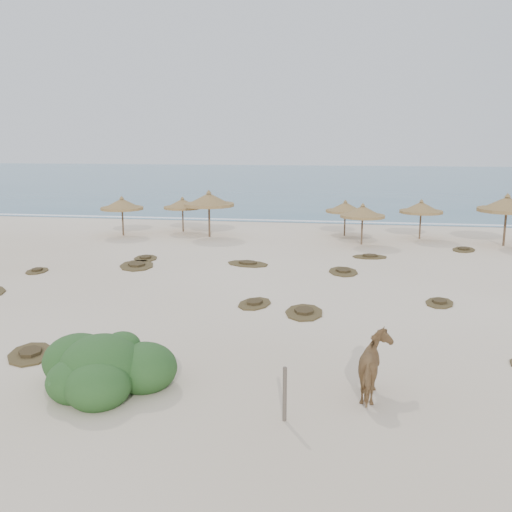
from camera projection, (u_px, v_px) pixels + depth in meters
The scene contains 24 objects.
ground at pixel (268, 325), 19.89m from camera, with size 160.00×160.00×0.00m, color beige.
ocean at pixel (332, 179), 92.42m from camera, with size 200.00×100.00×0.01m, color #295C7B.
foam_line at pixel (314, 221), 45.03m from camera, with size 70.00×0.60×0.01m, color white.
palapa_0 at pixel (122, 205), 38.16m from camera, with size 3.61×3.61×2.68m.
palapa_1 at pixel (182, 204), 39.78m from camera, with size 3.16×3.16×2.47m.
palapa_2 at pixel (209, 200), 37.49m from camera, with size 3.82×3.82×3.13m.
palapa_3 at pixel (363, 212), 34.78m from camera, with size 2.83×2.83×2.58m.
palapa_4 at pixel (345, 208), 37.99m from camera, with size 3.03×3.03×2.44m.
palapa_5 at pixel (421, 208), 36.74m from camera, with size 3.04×3.04×2.61m.
palapa_6 at pixel (507, 205), 34.19m from camera, with size 4.20×4.20×3.22m.
horse at pixel (376, 367), 14.21m from camera, with size 0.85×1.88×1.58m, color #987345.
fence_post_near at pixel (285, 394), 13.01m from camera, with size 0.10×0.10×1.31m, color brown.
bush at pixel (104, 368), 14.78m from camera, with size 3.68×3.24×1.65m.
scrub_1 at pixel (137, 265), 29.15m from camera, with size 2.47×3.06×0.16m.
scrub_2 at pixel (255, 303), 22.37m from camera, with size 1.55×2.06×0.16m.
scrub_3 at pixel (343, 271), 27.79m from camera, with size 1.68×2.33×0.16m.
scrub_4 at pixel (440, 302), 22.47m from camera, with size 1.42×1.85×0.16m.
scrub_6 at pixel (145, 258), 30.89m from camera, with size 1.65×2.15×0.16m.
scrub_7 at pixel (370, 256), 31.31m from camera, with size 2.04×1.46×0.16m.
scrub_8 at pixel (37, 271), 27.93m from camera, with size 1.17×1.64×0.16m.
scrub_9 at pixel (304, 312), 21.23m from camera, with size 1.48×2.22×0.16m.
scrub_10 at pixel (464, 249), 33.34m from camera, with size 1.83×2.24×0.16m.
scrub_11 at pixel (31, 353), 17.12m from camera, with size 2.00×2.38×0.16m.
scrub_13 at pixel (248, 263), 29.54m from camera, with size 2.64×2.15×0.16m.
Camera 1 is at (2.64, -18.82, 6.36)m, focal length 40.00 mm.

